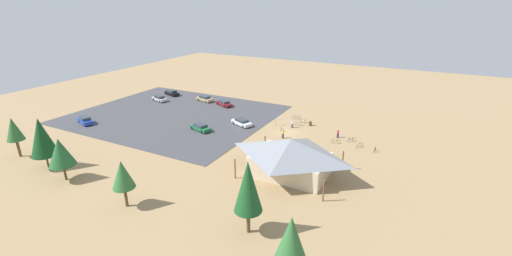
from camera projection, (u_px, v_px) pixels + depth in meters
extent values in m
plane|color=#9E7F56|center=(286.00, 132.00, 66.24)|extent=(160.00, 160.00, 0.00)
cube|color=#424247|center=(175.00, 114.00, 76.47)|extent=(42.65, 35.95, 0.05)
cube|color=beige|center=(290.00, 164.00, 49.79)|extent=(10.77, 7.49, 3.07)
pyramid|color=gray|center=(291.00, 147.00, 48.81)|extent=(13.46, 10.18, 2.48)
cylinder|color=brown|center=(343.00, 160.00, 51.02)|extent=(0.20, 0.20, 3.07)
cylinder|color=brown|center=(265.00, 145.00, 56.66)|extent=(0.20, 0.20, 3.07)
cylinder|color=brown|center=(324.00, 191.00, 42.91)|extent=(0.20, 0.20, 3.07)
cylinder|color=brown|center=(235.00, 169.00, 48.55)|extent=(0.20, 0.20, 3.07)
cylinder|color=brown|center=(310.00, 124.00, 69.53)|extent=(0.60, 0.60, 0.90)
cylinder|color=#99999E|center=(276.00, 121.00, 69.33)|extent=(0.08, 0.08, 2.20)
cube|color=#1959B2|center=(276.00, 117.00, 69.05)|extent=(0.56, 0.04, 0.40)
cone|color=#2D6633|center=(291.00, 238.00, 29.18)|extent=(2.79, 2.79, 4.24)
cylinder|color=brown|center=(126.00, 197.00, 41.98)|extent=(0.37, 0.37, 2.67)
cone|color=#2D6633|center=(122.00, 174.00, 40.87)|extent=(2.75, 2.75, 3.59)
cylinder|color=brown|center=(248.00, 221.00, 37.22)|extent=(0.42, 0.42, 2.83)
cone|color=#194C23|center=(248.00, 186.00, 35.67)|extent=(3.13, 3.13, 5.92)
cylinder|color=brown|center=(47.00, 161.00, 51.87)|extent=(0.28, 0.28, 2.13)
cone|color=#14421E|center=(41.00, 137.00, 50.45)|extent=(3.81, 3.81, 5.92)
cylinder|color=brown|center=(65.00, 172.00, 48.27)|extent=(0.32, 0.32, 2.35)
cone|color=#235B2D|center=(60.00, 152.00, 47.15)|extent=(3.56, 3.56, 4.02)
cylinder|color=brown|center=(19.00, 148.00, 55.43)|extent=(0.42, 0.42, 2.94)
cone|color=#2D6633|center=(13.00, 129.00, 54.24)|extent=(2.66, 2.66, 3.79)
torus|color=black|center=(358.00, 146.00, 58.95)|extent=(0.34, 0.63, 0.68)
torus|color=black|center=(362.00, 145.00, 59.56)|extent=(0.34, 0.63, 0.68)
cylinder|color=yellow|center=(360.00, 145.00, 59.22)|extent=(0.47, 0.91, 0.04)
cylinder|color=yellow|center=(359.00, 145.00, 59.07)|extent=(0.04, 0.04, 0.44)
cube|color=black|center=(359.00, 144.00, 58.99)|extent=(0.16, 0.21, 0.05)
cylinder|color=yellow|center=(361.00, 144.00, 59.42)|extent=(0.04, 0.04, 0.44)
cylinder|color=black|center=(361.00, 143.00, 59.34)|extent=(0.45, 0.24, 0.03)
torus|color=black|center=(305.00, 122.00, 70.91)|extent=(0.70, 0.22, 0.72)
torus|color=black|center=(301.00, 120.00, 71.59)|extent=(0.70, 0.22, 0.72)
cylinder|color=silver|center=(303.00, 121.00, 71.21)|extent=(0.97, 0.29, 0.04)
cylinder|color=silver|center=(304.00, 120.00, 71.06)|extent=(0.04, 0.04, 0.38)
cube|color=black|center=(304.00, 120.00, 70.99)|extent=(0.21, 0.13, 0.05)
cylinder|color=silver|center=(302.00, 119.00, 71.43)|extent=(0.04, 0.04, 0.51)
cylinder|color=black|center=(302.00, 118.00, 71.34)|extent=(0.15, 0.47, 0.03)
torus|color=black|center=(375.00, 149.00, 58.03)|extent=(0.05, 0.64, 0.64)
torus|color=black|center=(374.00, 151.00, 57.20)|extent=(0.05, 0.64, 0.64)
cylinder|color=red|center=(375.00, 149.00, 57.58)|extent=(0.05, 0.91, 0.04)
cylinder|color=red|center=(375.00, 148.00, 57.70)|extent=(0.04, 0.04, 0.35)
cube|color=black|center=(375.00, 148.00, 57.64)|extent=(0.08, 0.20, 0.05)
cylinder|color=red|center=(375.00, 149.00, 57.20)|extent=(0.04, 0.04, 0.45)
cylinder|color=black|center=(375.00, 148.00, 57.12)|extent=(0.48, 0.04, 0.03)
torus|color=black|center=(301.00, 124.00, 69.46)|extent=(0.64, 0.22, 0.65)
torus|color=black|center=(296.00, 124.00, 69.65)|extent=(0.64, 0.22, 0.65)
cylinder|color=#B7B7BC|center=(299.00, 124.00, 69.52)|extent=(0.91, 0.30, 0.04)
cylinder|color=#B7B7BC|center=(300.00, 123.00, 69.46)|extent=(0.04, 0.04, 0.38)
cube|color=black|center=(300.00, 122.00, 69.39)|extent=(0.21, 0.13, 0.05)
cylinder|color=#B7B7BC|center=(297.00, 123.00, 69.55)|extent=(0.04, 0.04, 0.42)
cylinder|color=black|center=(297.00, 122.00, 69.48)|extent=(0.17, 0.47, 0.03)
torus|color=black|center=(339.00, 142.00, 60.85)|extent=(0.67, 0.26, 0.70)
torus|color=black|center=(333.00, 141.00, 60.99)|extent=(0.67, 0.26, 0.70)
cylinder|color=orange|center=(336.00, 141.00, 60.88)|extent=(0.94, 0.35, 0.04)
cylinder|color=orange|center=(337.00, 141.00, 60.82)|extent=(0.04, 0.04, 0.41)
cube|color=black|center=(337.00, 139.00, 60.75)|extent=(0.22, 0.14, 0.05)
cylinder|color=orange|center=(333.00, 140.00, 60.90)|extent=(0.04, 0.04, 0.45)
cylinder|color=black|center=(334.00, 139.00, 60.82)|extent=(0.19, 0.46, 0.03)
torus|color=black|center=(354.00, 140.00, 61.63)|extent=(0.61, 0.45, 0.72)
torus|color=black|center=(349.00, 140.00, 61.50)|extent=(0.61, 0.45, 0.72)
cylinder|color=black|center=(352.00, 139.00, 61.52)|extent=(0.82, 0.59, 0.04)
cylinder|color=black|center=(353.00, 139.00, 61.50)|extent=(0.04, 0.04, 0.45)
cube|color=black|center=(353.00, 138.00, 61.42)|extent=(0.21, 0.18, 0.05)
cylinder|color=black|center=(349.00, 139.00, 61.42)|extent=(0.04, 0.04, 0.51)
cylinder|color=black|center=(350.00, 137.00, 61.33)|extent=(0.30, 0.41, 0.03)
torus|color=black|center=(283.00, 131.00, 65.99)|extent=(0.55, 0.42, 0.65)
torus|color=black|center=(281.00, 129.00, 66.82)|extent=(0.55, 0.42, 0.65)
cylinder|color=#1E7F38|center=(282.00, 129.00, 66.37)|extent=(0.75, 0.56, 0.04)
cylinder|color=#1E7F38|center=(282.00, 129.00, 66.18)|extent=(0.04, 0.04, 0.40)
cube|color=black|center=(282.00, 128.00, 66.11)|extent=(0.21, 0.18, 0.05)
cylinder|color=#1E7F38|center=(281.00, 128.00, 66.65)|extent=(0.04, 0.04, 0.46)
cylinder|color=black|center=(281.00, 127.00, 66.57)|extent=(0.31, 0.41, 0.03)
torus|color=black|center=(294.00, 117.00, 73.45)|extent=(0.73, 0.29, 0.76)
torus|color=black|center=(299.00, 118.00, 73.30)|extent=(0.73, 0.29, 0.76)
cylinder|color=#722D9E|center=(296.00, 117.00, 73.33)|extent=(0.95, 0.36, 0.04)
cylinder|color=#722D9E|center=(295.00, 116.00, 73.32)|extent=(0.04, 0.04, 0.44)
cube|color=black|center=(295.00, 115.00, 73.25)|extent=(0.22, 0.14, 0.05)
cylinder|color=#722D9E|center=(298.00, 116.00, 73.23)|extent=(0.04, 0.04, 0.49)
cylinder|color=black|center=(298.00, 115.00, 73.14)|extent=(0.19, 0.46, 0.03)
cube|color=tan|center=(205.00, 99.00, 86.22)|extent=(4.98, 2.91, 0.65)
cube|color=#2D3842|center=(205.00, 97.00, 86.01)|extent=(2.93, 2.18, 0.54)
cylinder|color=black|center=(198.00, 99.00, 86.76)|extent=(0.67, 0.38, 0.64)
cylinder|color=black|center=(203.00, 98.00, 87.84)|extent=(0.67, 0.38, 0.64)
cylinder|color=black|center=(206.00, 102.00, 84.76)|extent=(0.67, 0.38, 0.64)
cylinder|color=black|center=(211.00, 100.00, 85.84)|extent=(0.67, 0.38, 0.64)
cube|color=#1E6B3D|center=(200.00, 128.00, 66.82)|extent=(4.94, 3.08, 0.62)
cube|color=#2D3842|center=(200.00, 125.00, 66.63)|extent=(2.93, 2.30, 0.48)
cylinder|color=black|center=(192.00, 128.00, 67.34)|extent=(0.68, 0.39, 0.64)
cylinder|color=black|center=(199.00, 126.00, 68.46)|extent=(0.68, 0.39, 0.64)
cylinder|color=black|center=(202.00, 132.00, 65.33)|extent=(0.68, 0.39, 0.64)
cylinder|color=black|center=(209.00, 130.00, 66.45)|extent=(0.68, 0.39, 0.64)
cube|color=maroon|center=(224.00, 104.00, 82.55)|extent=(5.12, 3.69, 0.59)
cube|color=#2D3842|center=(224.00, 102.00, 82.35)|extent=(3.12, 2.60, 0.50)
cylinder|color=black|center=(218.00, 103.00, 83.36)|extent=(0.67, 0.47, 0.64)
cylinder|color=black|center=(223.00, 102.00, 84.29)|extent=(0.67, 0.47, 0.64)
cylinder|color=black|center=(225.00, 107.00, 80.94)|extent=(0.67, 0.47, 0.64)
cylinder|color=black|center=(231.00, 105.00, 81.87)|extent=(0.67, 0.47, 0.64)
cube|color=black|center=(172.00, 93.00, 91.77)|extent=(5.02, 3.23, 0.62)
cube|color=#2D3842|center=(172.00, 91.00, 91.55)|extent=(3.00, 2.38, 0.59)
cylinder|color=black|center=(166.00, 93.00, 92.36)|extent=(0.68, 0.41, 0.64)
cylinder|color=black|center=(171.00, 92.00, 93.44)|extent=(0.68, 0.41, 0.64)
cylinder|color=black|center=(172.00, 96.00, 90.24)|extent=(0.68, 0.41, 0.64)
cylinder|color=black|center=(178.00, 94.00, 91.32)|extent=(0.68, 0.41, 0.64)
cube|color=white|center=(242.00, 123.00, 69.64)|extent=(5.11, 3.53, 0.61)
cube|color=#2D3842|center=(242.00, 120.00, 69.45)|extent=(3.09, 2.53, 0.51)
cylinder|color=black|center=(234.00, 122.00, 70.38)|extent=(0.68, 0.45, 0.64)
cylinder|color=black|center=(240.00, 121.00, 71.37)|extent=(0.68, 0.45, 0.64)
cylinder|color=black|center=(243.00, 127.00, 68.06)|extent=(0.68, 0.45, 0.64)
cylinder|color=black|center=(250.00, 125.00, 69.05)|extent=(0.68, 0.45, 0.64)
cube|color=#1E42B2|center=(85.00, 121.00, 70.53)|extent=(4.90, 3.24, 0.69)
cube|color=#2D3842|center=(85.00, 118.00, 70.31)|extent=(2.94, 2.36, 0.59)
cylinder|color=black|center=(79.00, 121.00, 71.18)|extent=(0.68, 0.42, 0.64)
cylinder|color=black|center=(87.00, 119.00, 72.19)|extent=(0.68, 0.42, 0.64)
cylinder|color=black|center=(84.00, 125.00, 69.05)|extent=(0.68, 0.42, 0.64)
cylinder|color=black|center=(92.00, 123.00, 70.07)|extent=(0.68, 0.42, 0.64)
cube|color=#BCBCC1|center=(159.00, 99.00, 86.43)|extent=(4.84, 2.93, 0.62)
cube|color=#2D3842|center=(159.00, 97.00, 86.22)|extent=(2.87, 2.17, 0.59)
cylinder|color=black|center=(154.00, 99.00, 86.99)|extent=(0.68, 0.39, 0.64)
cylinder|color=black|center=(159.00, 98.00, 88.01)|extent=(0.68, 0.39, 0.64)
cylinder|color=black|center=(160.00, 101.00, 84.99)|extent=(0.68, 0.39, 0.64)
cylinder|color=black|center=(165.00, 100.00, 86.01)|extent=(0.68, 0.39, 0.64)
cube|color=#2D3347|center=(338.00, 136.00, 63.47)|extent=(0.37, 0.40, 0.82)
cylinder|color=red|center=(338.00, 132.00, 63.22)|extent=(0.36, 0.36, 0.57)
sphere|color=tan|center=(338.00, 130.00, 63.08)|extent=(0.24, 0.24, 0.24)
cube|color=#2D3347|center=(283.00, 136.00, 63.14)|extent=(0.29, 0.35, 0.92)
cylinder|color=yellow|center=(283.00, 132.00, 62.87)|extent=(0.36, 0.36, 0.62)
sphere|color=tan|center=(283.00, 130.00, 62.72)|extent=(0.24, 0.24, 0.24)
cube|color=#2D3347|center=(292.00, 126.00, 68.38)|extent=(0.32, 0.25, 0.82)
cylinder|color=silver|center=(292.00, 123.00, 68.14)|extent=(0.36, 0.36, 0.58)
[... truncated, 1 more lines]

